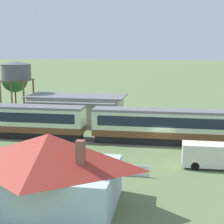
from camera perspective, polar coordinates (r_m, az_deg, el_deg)
ground_plane at (r=40.48m, az=8.29°, el=-5.85°), size 600.00×600.00×0.00m
passenger_train at (r=42.75m, az=-3.52°, el=-1.68°), size 77.14×3.03×4.16m
railway_track at (r=43.46m, az=-4.43°, el=-4.61°), size 126.92×3.60×0.04m
station_building at (r=53.73m, az=-5.89°, el=0.60°), size 15.11×7.74×4.17m
water_tower at (r=58.46m, az=-15.63°, el=6.51°), size 4.97×4.97×9.29m
cottage_red_roof_2 at (r=25.43m, az=-10.30°, el=-9.26°), size 10.32×7.41×5.41m
delivery_truck_cream at (r=34.47m, az=16.35°, el=-6.98°), size 6.02×2.06×2.38m
yard_tree_0 at (r=67.12m, az=-15.88°, el=5.26°), size 4.91×4.91×8.09m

